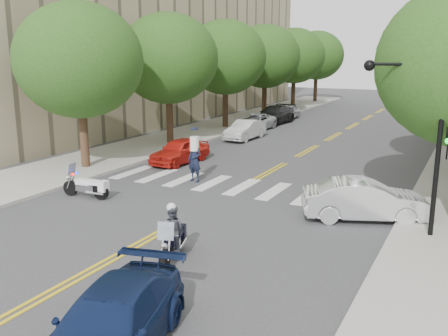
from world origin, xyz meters
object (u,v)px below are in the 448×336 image
Objects in this scene: motorcycle_police at (173,234)px; motorcycle_parked at (89,186)px; convertible at (365,200)px; officer_standing at (195,160)px; sedan_blue at (111,325)px.

motorcycle_police is 0.94× the size of motorcycle_parked.
officer_standing is at bearing 54.54° from convertible.
motorcycle_parked is 1.08× the size of officer_standing.
motorcycle_parked is at bearing -48.17° from motorcycle_police.
motorcycle_parked reaches higher than sedan_blue.
motorcycle_parked is 11.11m from convertible.
officer_standing is at bearing -35.19° from motorcycle_parked.
convertible is at bearing -82.28° from motorcycle_parked.
officer_standing reaches higher than convertible.
sedan_blue is (1.59, -4.69, -0.08)m from motorcycle_police.
motorcycle_police is 7.53m from convertible.
officer_standing is 8.52m from convertible.
motorcycle_police is at bearing 122.71° from convertible.
convertible is (8.30, -1.91, -0.29)m from officer_standing.
sedan_blue is (8.13, -8.38, 0.20)m from motorcycle_parked.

